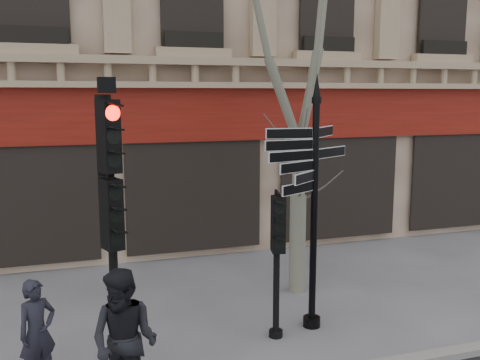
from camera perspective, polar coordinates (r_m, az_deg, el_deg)
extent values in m
plane|color=#5D5C61|center=(9.32, 2.32, -16.89)|extent=(80.00, 80.00, 0.00)
cube|color=#65130A|center=(13.07, -4.98, 6.98)|extent=(28.00, 0.25, 1.30)
cube|color=tan|center=(12.84, -4.81, 11.27)|extent=(28.00, 0.35, 0.74)
cylinder|color=black|center=(9.32, 7.89, -4.10)|extent=(0.12, 0.12, 3.93)
cylinder|color=black|center=(9.92, 7.64, -14.73)|extent=(0.31, 0.31, 0.17)
cone|color=black|center=(9.07, 8.21, 10.01)|extent=(0.13, 0.13, 0.39)
cylinder|color=black|center=(8.41, -13.48, -5.57)|extent=(0.14, 0.14, 3.98)
cylinder|color=black|center=(9.08, -13.01, -17.32)|extent=(0.30, 0.30, 0.16)
cube|color=black|center=(8.34, -13.56, -3.49)|extent=(0.57, 0.49, 1.08)
cube|color=black|center=(8.17, -13.87, 4.56)|extent=(0.57, 0.49, 1.08)
sphere|color=#FF0C05|center=(8.15, -13.95, 6.60)|extent=(0.23, 0.23, 0.23)
cube|color=black|center=(8.14, -14.07, 9.80)|extent=(0.35, 0.39, 0.23)
cylinder|color=black|center=(9.06, 3.92, -9.32)|extent=(0.12, 0.12, 2.45)
cylinder|color=black|center=(9.49, 3.84, -15.95)|extent=(0.25, 0.25, 0.14)
cube|color=black|center=(8.85, 3.97, -4.66)|extent=(0.47, 0.38, 0.93)
cylinder|color=gray|center=(11.19, 6.14, -6.78)|extent=(0.34, 0.34, 2.05)
cylinder|color=gray|center=(10.87, 6.28, 1.28)|extent=(0.26, 0.26, 1.31)
imported|color=black|center=(8.33, -20.82, -14.96)|extent=(0.67, 0.61, 1.54)
imported|color=black|center=(7.29, -12.22, -16.55)|extent=(1.17, 1.11, 1.91)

